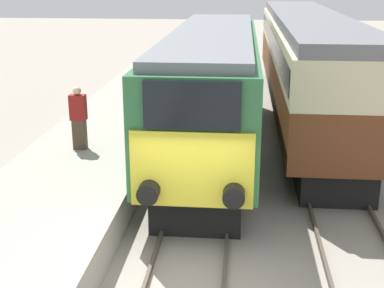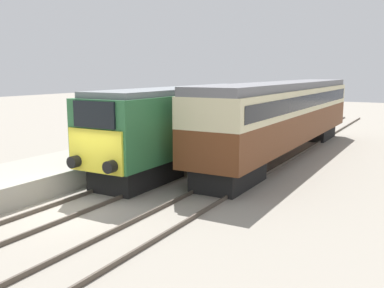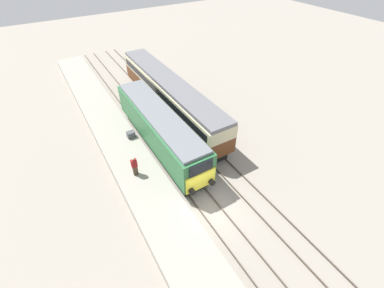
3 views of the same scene
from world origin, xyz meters
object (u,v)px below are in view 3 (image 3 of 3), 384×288
(locomotive, at_px, (160,129))
(luggage_crate, at_px, (131,135))
(person_on_platform, at_px, (135,166))
(passenger_carriage, at_px, (170,94))

(locomotive, xyz_separation_m, luggage_crate, (-2.14, 1.89, -1.03))
(locomotive, distance_m, person_on_platform, 4.49)
(locomotive, relative_size, person_on_platform, 7.79)
(luggage_crate, bearing_deg, locomotive, -41.46)
(locomotive, xyz_separation_m, person_on_platform, (-3.51, -2.76, -0.44))
(person_on_platform, bearing_deg, luggage_crate, 73.60)
(passenger_carriage, relative_size, person_on_platform, 10.65)
(passenger_carriage, bearing_deg, locomotive, -125.86)
(locomotive, height_order, person_on_platform, locomotive)
(locomotive, xyz_separation_m, passenger_carriage, (3.40, 4.70, 0.31))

